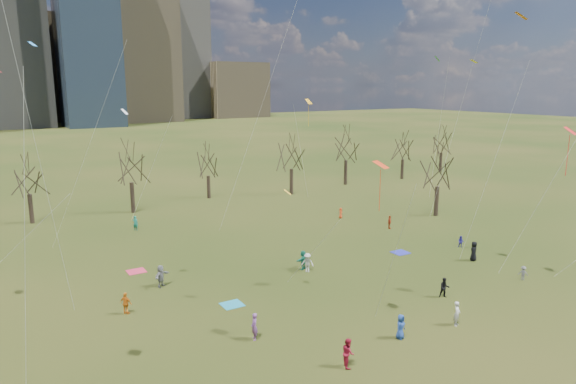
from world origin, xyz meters
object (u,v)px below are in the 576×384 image
person_1 (457,314)px  person_2 (348,353)px  blanket_teal (232,305)px  person_4 (126,303)px  blanket_navy (400,252)px  blanket_crimson (136,271)px  person_0 (401,327)px

person_1 → person_2: (-9.84, -0.34, 0.03)m
blanket_teal → person_2: (2.17, -11.63, 0.89)m
person_4 → blanket_navy: bearing=-129.7°
blanket_teal → person_1: person_1 is taller
person_1 → blanket_crimson: bearing=95.1°
person_1 → person_4: size_ratio=1.05×
blanket_teal → person_1: size_ratio=0.91×
person_4 → blanket_crimson: bearing=-59.2°
blanket_teal → person_0: person_0 is taller
blanket_crimson → blanket_teal: bearing=-68.5°
blanket_crimson → person_4: bearing=-109.5°
blanket_teal → person_0: (7.30, -10.67, 0.83)m
person_0 → person_2: person_2 is taller
blanket_navy → blanket_crimson: size_ratio=1.00×
blanket_navy → person_1: person_1 is taller
person_1 → person_4: (-19.37, 13.85, -0.04)m
blanket_teal → person_4: person_4 is taller
blanket_navy → person_0: 18.28m
blanket_crimson → person_4: 9.05m
blanket_navy → blanket_crimson: 25.64m
person_4 → person_2: bearing=174.1°
blanket_teal → person_4: 7.83m
person_0 → person_2: size_ratio=0.93×
person_1 → blanket_navy: bearing=29.4°
blanket_teal → person_1: (12.01, -11.30, 0.86)m
person_1 → person_4: bearing=113.3°
person_0 → person_4: 19.74m
blanket_navy → person_2: size_ratio=0.89×
blanket_navy → person_0: (-12.56, -13.25, 0.83)m
blanket_navy → person_4: 27.22m
person_0 → person_1: (4.72, -0.63, 0.04)m
blanket_navy → person_4: person_4 is taller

